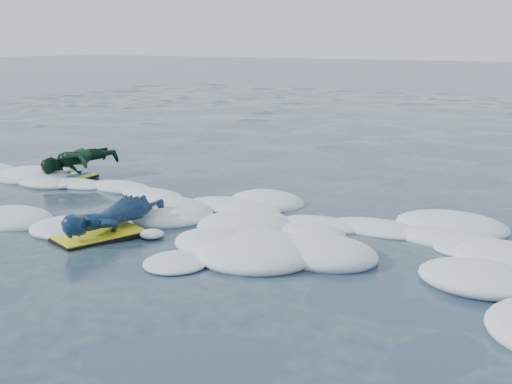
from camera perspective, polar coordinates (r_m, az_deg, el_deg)
ground at (r=7.53m, az=-12.92°, el=-3.62°), size 120.00×120.00×0.00m
foam_band at (r=8.27m, az=-8.03°, el=-1.85°), size 12.00×3.10×0.30m
prone_woman_unit at (r=7.44m, az=-12.67°, el=-2.29°), size 0.82×1.52×0.37m
prone_child_unit at (r=10.51m, az=-15.43°, el=2.44°), size 0.92×1.34×0.48m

